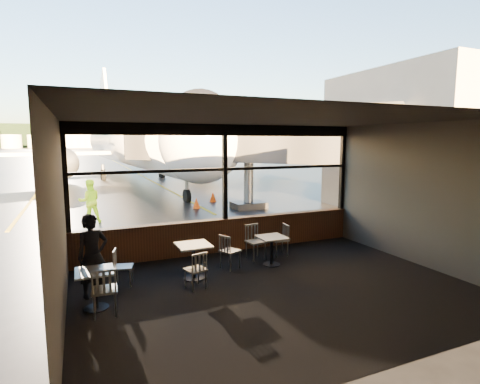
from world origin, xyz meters
TOP-DOWN VIEW (x-y plane):
  - ground_plane at (0.00, 120.00)m, footprint 520.00×520.00m
  - carpet_floor at (0.00, -3.00)m, footprint 8.00×6.00m
  - ceiling at (0.00, -3.00)m, footprint 8.00×6.00m
  - wall_left at (-4.00, -3.00)m, footprint 0.04×6.00m
  - wall_right at (4.00, -3.00)m, footprint 0.04×6.00m
  - wall_back at (0.00, -6.00)m, footprint 8.00×0.04m
  - window_sill at (0.00, 0.00)m, footprint 8.00×0.28m
  - window_header at (0.00, 0.00)m, footprint 8.00×0.18m
  - mullion_left at (-3.95, 0.00)m, footprint 0.12×0.12m
  - mullion_centre at (0.00, 0.00)m, footprint 0.12×0.12m
  - mullion_right at (3.95, 0.00)m, footprint 0.12×0.12m
  - window_transom at (0.00, 0.00)m, footprint 8.00×0.10m
  - airliner at (0.54, 21.13)m, footprint 33.14×38.91m
  - jet_bridge at (3.60, 5.50)m, footprint 8.89×10.87m
  - cafe_table_near at (0.62, -1.57)m, footprint 0.66×0.66m
  - cafe_table_mid at (-1.42, -1.72)m, footprint 0.72×0.72m
  - cafe_table_left at (-3.49, -2.46)m, footprint 0.66×0.66m
  - chair_near_e at (1.19, -0.96)m, footprint 0.50×0.50m
  - chair_near_w at (-0.41, -1.39)m, footprint 0.62×0.62m
  - chair_near_n at (0.46, -1.00)m, footprint 0.56×0.56m
  - chair_mid_s at (-1.54, -2.27)m, footprint 0.53×0.53m
  - chair_mid_w at (-2.89, -1.49)m, footprint 0.53×0.53m
  - chair_left_s at (-3.35, -2.78)m, footprint 0.52×0.52m
  - passenger at (-3.49, -1.86)m, footprint 0.69×0.56m
  - ground_crew at (-3.34, 5.49)m, footprint 0.86×0.71m
  - cone_nose at (1.22, 6.84)m, footprint 0.35×0.35m
  - cone_wing at (-5.27, 19.13)m, footprint 0.38×0.38m
  - terminal_annex at (10.00, 2.50)m, footprint 5.00×7.00m
  - hangar_mid at (0.00, 185.00)m, footprint 38.00×15.00m
  - hangar_right at (60.00, 178.00)m, footprint 50.00×20.00m
  - fuel_tank_a at (-30.00, 182.00)m, footprint 8.00×8.00m
  - fuel_tank_b at (-20.00, 182.00)m, footprint 8.00×8.00m
  - fuel_tank_c at (-10.00, 182.00)m, footprint 8.00×8.00m
  - treeline at (0.00, 210.00)m, footprint 360.00×3.00m
  - cone_extra at (2.55, 8.33)m, footprint 0.36×0.36m

SIDE VIEW (x-z plane):
  - ground_plane at x=0.00m, z-range 0.00..0.00m
  - carpet_floor at x=0.00m, z-range 0.01..0.01m
  - cone_nose at x=1.22m, z-range 0.00..0.49m
  - cone_extra at x=2.55m, z-range 0.00..0.50m
  - cone_wing at x=-5.27m, z-range 0.00..0.52m
  - cafe_table_near at x=0.62m, z-range 0.00..0.72m
  - cafe_table_left at x=-3.49m, z-range 0.00..0.73m
  - cafe_table_mid at x=-1.42m, z-range 0.00..0.79m
  - chair_mid_w at x=-2.89m, z-range 0.00..0.80m
  - chair_mid_s at x=-1.54m, z-range 0.00..0.81m
  - chair_near_w at x=-0.41m, z-range 0.00..0.85m
  - chair_near_e at x=1.19m, z-range 0.00..0.85m
  - chair_left_s at x=-3.35m, z-range 0.00..0.90m
  - window_sill at x=0.00m, z-range 0.00..0.90m
  - chair_near_n at x=0.46m, z-range 0.00..0.91m
  - ground_crew at x=-3.34m, z-range 0.00..1.65m
  - passenger at x=-3.49m, z-range 0.00..1.66m
  - wall_left at x=-4.00m, z-range 0.00..3.50m
  - wall_right at x=4.00m, z-range 0.00..3.50m
  - wall_back at x=0.00m, z-range 0.00..3.50m
  - mullion_left at x=-3.95m, z-range 0.90..3.50m
  - mullion_centre at x=0.00m, z-range 0.90..3.50m
  - mullion_right at x=3.95m, z-range 0.90..3.50m
  - window_transom at x=0.00m, z-range 2.26..2.34m
  - jet_bridge at x=3.60m, z-range 0.00..4.74m
  - terminal_annex at x=10.00m, z-range 0.00..6.00m
  - fuel_tank_a at x=-30.00m, z-range 0.00..6.00m
  - fuel_tank_b at x=-20.00m, z-range 0.00..6.00m
  - fuel_tank_c at x=-10.00m, z-range 0.00..6.00m
  - window_header at x=0.00m, z-range 3.20..3.50m
  - ceiling at x=0.00m, z-range 3.48..3.52m
  - hangar_mid at x=0.00m, z-range 0.00..10.00m
  - airliner at x=0.54m, z-range 0.00..11.31m
  - hangar_right at x=60.00m, z-range 0.00..12.00m
  - treeline at x=0.00m, z-range 0.00..12.00m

